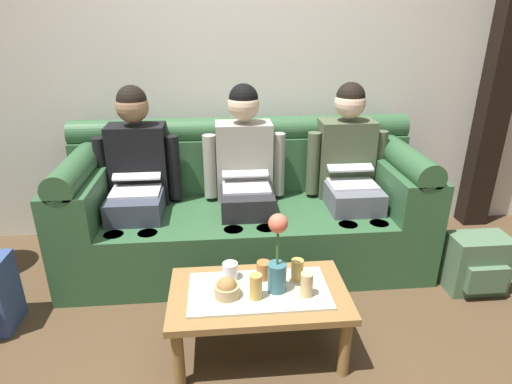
{
  "coord_description": "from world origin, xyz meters",
  "views": [
    {
      "loc": [
        -0.18,
        -1.55,
        1.63
      ],
      "look_at": [
        0.05,
        0.86,
        0.63
      ],
      "focal_mm": 30.09,
      "sensor_mm": 36.0,
      "label": 1
    }
  ],
  "objects_px": {
    "backpack_right": "(477,264)",
    "flower_vase": "(277,257)",
    "coffee_table": "(259,299)",
    "cup_far_center": "(264,270)",
    "cup_near_left": "(230,271)",
    "person_left": "(137,174)",
    "snack_bowl": "(227,289)",
    "couch": "(245,210)",
    "person_middle": "(245,171)",
    "cup_far_right": "(256,286)",
    "cup_near_right": "(297,270)",
    "cup_far_left": "(307,285)",
    "person_right": "(349,168)"
  },
  "relations": [
    {
      "from": "snack_bowl",
      "to": "cup_far_left",
      "type": "height_order",
      "value": "cup_far_left"
    },
    {
      "from": "cup_far_right",
      "to": "person_middle",
      "type": "bearing_deg",
      "value": 88.84
    },
    {
      "from": "couch",
      "to": "flower_vase",
      "type": "height_order",
      "value": "couch"
    },
    {
      "from": "person_left",
      "to": "flower_vase",
      "type": "bearing_deg",
      "value": -50.0
    },
    {
      "from": "cup_far_center",
      "to": "cup_far_left",
      "type": "height_order",
      "value": "cup_far_left"
    },
    {
      "from": "cup_far_center",
      "to": "backpack_right",
      "type": "bearing_deg",
      "value": 12.53
    },
    {
      "from": "person_left",
      "to": "backpack_right",
      "type": "height_order",
      "value": "person_left"
    },
    {
      "from": "cup_near_left",
      "to": "cup_near_right",
      "type": "bearing_deg",
      "value": -6.51
    },
    {
      "from": "coffee_table",
      "to": "cup_far_center",
      "type": "height_order",
      "value": "cup_far_center"
    },
    {
      "from": "cup_near_left",
      "to": "flower_vase",
      "type": "bearing_deg",
      "value": -28.81
    },
    {
      "from": "person_right",
      "to": "cup_far_left",
      "type": "xyz_separation_m",
      "value": [
        -0.49,
        -1.01,
        -0.23
      ]
    },
    {
      "from": "person_left",
      "to": "flower_vase",
      "type": "height_order",
      "value": "person_left"
    },
    {
      "from": "person_middle",
      "to": "cup_far_right",
      "type": "relative_size",
      "value": 9.45
    },
    {
      "from": "cup_far_center",
      "to": "cup_far_right",
      "type": "bearing_deg",
      "value": -108.61
    },
    {
      "from": "cup_far_left",
      "to": "person_right",
      "type": "bearing_deg",
      "value": 64.13
    },
    {
      "from": "flower_vase",
      "to": "cup_far_right",
      "type": "xyz_separation_m",
      "value": [
        -0.11,
        -0.05,
        -0.12
      ]
    },
    {
      "from": "person_left",
      "to": "cup_far_center",
      "type": "height_order",
      "value": "person_left"
    },
    {
      "from": "flower_vase",
      "to": "snack_bowl",
      "type": "xyz_separation_m",
      "value": [
        -0.25,
        -0.02,
        -0.15
      ]
    },
    {
      "from": "cup_near_left",
      "to": "cup_far_center",
      "type": "bearing_deg",
      "value": -4.48
    },
    {
      "from": "person_left",
      "to": "snack_bowl",
      "type": "xyz_separation_m",
      "value": [
        0.56,
        -0.98,
        -0.25
      ]
    },
    {
      "from": "person_left",
      "to": "person_middle",
      "type": "height_order",
      "value": "same"
    },
    {
      "from": "backpack_right",
      "to": "person_right",
      "type": "bearing_deg",
      "value": 142.27
    },
    {
      "from": "flower_vase",
      "to": "backpack_right",
      "type": "bearing_deg",
      "value": 17.44
    },
    {
      "from": "coffee_table",
      "to": "backpack_right",
      "type": "bearing_deg",
      "value": 16.03
    },
    {
      "from": "cup_near_left",
      "to": "backpack_right",
      "type": "distance_m",
      "value": 1.6
    },
    {
      "from": "cup_far_left",
      "to": "cup_far_right",
      "type": "xyz_separation_m",
      "value": [
        -0.25,
        0.0,
        0.0
      ]
    },
    {
      "from": "cup_far_center",
      "to": "cup_far_right",
      "type": "height_order",
      "value": "cup_far_right"
    },
    {
      "from": "person_middle",
      "to": "person_right",
      "type": "xyz_separation_m",
      "value": [
        0.72,
        -0.0,
        0.0
      ]
    },
    {
      "from": "coffee_table",
      "to": "flower_vase",
      "type": "height_order",
      "value": "flower_vase"
    },
    {
      "from": "person_middle",
      "to": "cup_near_right",
      "type": "height_order",
      "value": "person_middle"
    },
    {
      "from": "person_middle",
      "to": "coffee_table",
      "type": "distance_m",
      "value": 1.01
    },
    {
      "from": "coffee_table",
      "to": "cup_near_left",
      "type": "height_order",
      "value": "cup_near_left"
    },
    {
      "from": "person_right",
      "to": "coffee_table",
      "type": "distance_m",
      "value": 1.24
    },
    {
      "from": "backpack_right",
      "to": "cup_near_right",
      "type": "bearing_deg",
      "value": -164.65
    },
    {
      "from": "couch",
      "to": "cup_far_left",
      "type": "relative_size",
      "value": 19.49
    },
    {
      "from": "cup_near_left",
      "to": "cup_far_center",
      "type": "distance_m",
      "value": 0.17
    },
    {
      "from": "cup_far_right",
      "to": "backpack_right",
      "type": "height_order",
      "value": "cup_far_right"
    },
    {
      "from": "cup_near_left",
      "to": "backpack_right",
      "type": "relative_size",
      "value": 0.24
    },
    {
      "from": "cup_far_center",
      "to": "backpack_right",
      "type": "relative_size",
      "value": 0.25
    },
    {
      "from": "cup_far_left",
      "to": "person_left",
      "type": "bearing_deg",
      "value": 132.86
    },
    {
      "from": "couch",
      "to": "person_right",
      "type": "relative_size",
      "value": 1.96
    },
    {
      "from": "flower_vase",
      "to": "cup_far_center",
      "type": "relative_size",
      "value": 4.4
    },
    {
      "from": "cup_near_right",
      "to": "flower_vase",
      "type": "bearing_deg",
      "value": -144.04
    },
    {
      "from": "coffee_table",
      "to": "backpack_right",
      "type": "distance_m",
      "value": 1.48
    },
    {
      "from": "snack_bowl",
      "to": "cup_far_left",
      "type": "bearing_deg",
      "value": -4.54
    },
    {
      "from": "person_right",
      "to": "flower_vase",
      "type": "relative_size",
      "value": 2.95
    },
    {
      "from": "backpack_right",
      "to": "flower_vase",
      "type": "bearing_deg",
      "value": -162.56
    },
    {
      "from": "coffee_table",
      "to": "flower_vase",
      "type": "distance_m",
      "value": 0.26
    },
    {
      "from": "coffee_table",
      "to": "cup_far_center",
      "type": "xyz_separation_m",
      "value": [
        0.03,
        0.1,
        0.1
      ]
    },
    {
      "from": "couch",
      "to": "person_right",
      "type": "height_order",
      "value": "person_right"
    }
  ]
}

